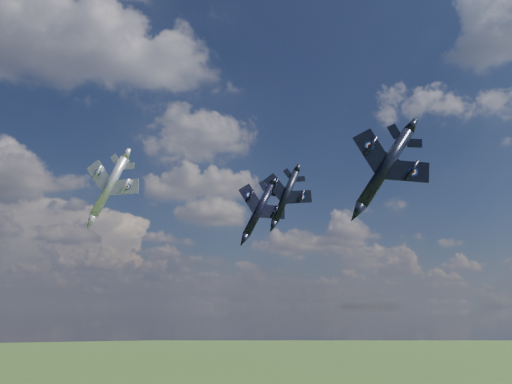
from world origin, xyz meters
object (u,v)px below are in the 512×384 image
object	(u,v)px
jet_right_navy	(385,168)
jet_high_navy	(285,196)
jet_left_silver	(109,187)
jet_lead_navy	(259,210)

from	to	relation	value
jet_right_navy	jet_high_navy	distance (m)	27.46
jet_left_silver	jet_lead_navy	bearing A→B (deg)	35.97
jet_lead_navy	jet_right_navy	distance (m)	28.52
jet_left_silver	jet_high_navy	bearing A→B (deg)	33.78
jet_right_navy	jet_left_silver	world-z (taller)	jet_right_navy
jet_lead_navy	jet_right_navy	bearing A→B (deg)	-79.01
jet_high_navy	jet_left_silver	size ratio (longest dim) A/B	1.01
jet_right_navy	jet_high_navy	xyz separation A→B (m)	(-4.11, 27.08, 1.91)
jet_lead_navy	jet_right_navy	xyz separation A→B (m)	(8.87, -27.10, 0.68)
jet_high_navy	jet_left_silver	bearing A→B (deg)	-161.11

